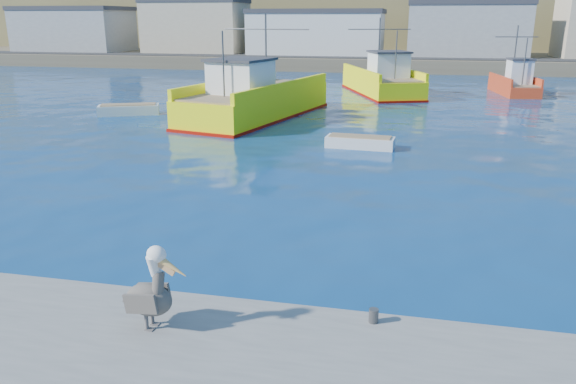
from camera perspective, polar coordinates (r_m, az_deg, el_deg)
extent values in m
plane|color=navy|center=(15.67, -1.60, -7.32)|extent=(260.00, 260.00, 0.00)
cylinder|color=#4C4C4C|center=(11.96, 8.69, -12.31)|extent=(0.20, 0.20, 0.30)
cube|color=brown|center=(86.08, 10.31, 13.19)|extent=(160.00, 30.00, 1.60)
cube|color=brown|center=(111.87, 11.07, 16.69)|extent=(180.00, 40.00, 14.00)
cube|color=#2D2D2D|center=(75.06, 9.97, 13.29)|extent=(150.00, 5.00, 0.10)
cube|color=gray|center=(95.84, -20.86, 15.04)|extent=(16.00, 10.00, 6.00)
cube|color=#333338|center=(95.83, -21.08, 17.00)|extent=(16.32, 10.20, 0.60)
cube|color=tan|center=(86.74, -9.27, 16.11)|extent=(14.00, 9.00, 7.00)
cube|color=#333338|center=(86.76, -9.39, 18.62)|extent=(14.28, 9.18, 0.60)
cube|color=silver|center=(81.96, 3.02, 15.72)|extent=(18.00, 11.00, 5.50)
cube|color=#333338|center=(81.94, 3.06, 17.86)|extent=(18.36, 11.22, 0.60)
cube|color=gray|center=(81.10, 17.64, 15.31)|extent=(15.00, 10.00, 6.50)
cube|color=#333338|center=(81.10, 17.87, 17.81)|extent=(15.30, 10.20, 0.60)
cube|color=#FFFA0B|center=(38.87, -3.16, 8.92)|extent=(7.67, 14.46, 1.79)
cube|color=#FFFA0B|center=(37.72, -0.27, 10.60)|extent=(3.41, 13.19, 0.70)
cube|color=#FFFA0B|center=(39.80, -5.96, 10.86)|extent=(3.41, 13.19, 0.70)
cube|color=#9A0C02|center=(39.00, -3.14, 7.69)|extent=(7.83, 14.75, 0.25)
cube|color=#8C7251|center=(38.75, -3.18, 10.31)|extent=(7.19, 13.84, 0.10)
cube|color=white|center=(36.85, -4.79, 11.56)|extent=(3.93, 4.10, 2.00)
cube|color=#333338|center=(36.76, -4.84, 13.26)|extent=(4.25, 4.55, 0.15)
cylinder|color=#4C4C4C|center=(39.74, -2.25, 14.04)|extent=(0.14, 0.14, 5.00)
cylinder|color=#4C4C4C|center=(35.02, -6.59, 12.69)|extent=(0.12, 0.12, 4.00)
cylinder|color=#4C4C4C|center=(39.68, -2.28, 16.20)|extent=(6.27, 1.58, 0.08)
cube|color=#FFFA0B|center=(51.99, 9.44, 10.70)|extent=(8.10, 12.63, 1.55)
cube|color=#FFFA0B|center=(52.50, 11.56, 11.88)|extent=(4.39, 11.03, 0.70)
cube|color=#FFFA0B|center=(51.32, 7.39, 11.97)|extent=(4.39, 11.03, 0.70)
cube|color=#9A0C02|center=(52.07, 9.40, 9.90)|extent=(8.26, 12.88, 0.25)
cube|color=#8C7251|center=(51.90, 9.49, 11.60)|extent=(7.62, 12.07, 0.10)
cube|color=white|center=(50.12, 10.18, 12.58)|extent=(3.76, 3.82, 2.00)
cube|color=#333338|center=(50.04, 10.24, 13.83)|extent=(4.08, 4.22, 0.15)
cylinder|color=#4C4C4C|center=(52.87, 9.22, 14.38)|extent=(0.15, 0.15, 5.00)
cylinder|color=#4C4C4C|center=(48.36, 10.91, 13.45)|extent=(0.13, 0.13, 4.00)
cylinder|color=#4C4C4C|center=(52.82, 9.30, 16.00)|extent=(5.43, 2.13, 0.08)
cube|color=red|center=(54.94, 21.92, 9.71)|extent=(3.63, 7.37, 0.92)
cube|color=red|center=(55.24, 23.27, 10.44)|extent=(1.15, 6.87, 0.70)
cube|color=red|center=(54.50, 20.75, 10.64)|extent=(1.15, 6.87, 0.70)
cube|color=#8C7251|center=(54.89, 21.98, 10.24)|extent=(3.38, 7.06, 0.10)
cube|color=white|center=(53.79, 22.44, 11.20)|extent=(2.09, 2.01, 2.00)
cube|color=#333338|center=(53.70, 22.58, 12.36)|extent=(2.25, 2.24, 0.15)
cylinder|color=#4C4C4C|center=(55.37, 22.06, 12.84)|extent=(0.14, 0.14, 5.00)
cylinder|color=#4C4C4C|center=(52.71, 22.91, 12.03)|extent=(0.11, 0.11, 4.00)
cylinder|color=#4C4C4C|center=(55.30, 22.23, 14.38)|extent=(3.68, 0.61, 0.08)
cube|color=silver|center=(41.47, -15.86, 7.93)|extent=(4.37, 2.96, 0.83)
cube|color=#8C7251|center=(41.40, -15.91, 8.54)|extent=(3.87, 2.51, 0.08)
cube|color=silver|center=(29.75, 7.32, 4.90)|extent=(3.61, 1.49, 0.71)
cube|color=#8C7251|center=(29.67, 7.35, 5.62)|extent=(3.24, 1.20, 0.07)
cylinder|color=#595451|center=(11.93, -14.18, -12.66)|extent=(0.08, 0.08, 0.34)
cube|color=#595451|center=(11.98, -13.86, -13.39)|extent=(0.18, 0.15, 0.02)
cylinder|color=#595451|center=(12.08, -13.63, -12.20)|extent=(0.08, 0.08, 0.34)
cube|color=#595451|center=(12.13, -13.32, -12.92)|extent=(0.18, 0.15, 0.02)
ellipsoid|color=#38332D|center=(11.78, -13.93, -10.56)|extent=(1.04, 0.68, 0.68)
cube|color=#38332D|center=(11.58, -14.76, -10.95)|extent=(0.76, 0.15, 0.50)
cube|color=#38332D|center=(11.98, -13.41, -9.86)|extent=(0.76, 0.15, 0.50)
cube|color=#38332D|center=(12.03, -15.70, -10.50)|extent=(0.28, 0.21, 0.14)
cylinder|color=#38332D|center=(11.50, -13.06, -9.13)|extent=(0.26, 0.37, 0.54)
cylinder|color=white|center=(11.36, -13.47, -7.26)|extent=(0.25, 0.37, 0.51)
ellipsoid|color=white|center=(11.22, -13.22, -6.17)|extent=(0.43, 0.35, 0.34)
cone|color=gold|center=(11.16, -11.76, -7.41)|extent=(0.69, 0.23, 0.47)
cube|color=tan|center=(11.24, -12.31, -7.53)|extent=(0.42, 0.10, 0.30)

